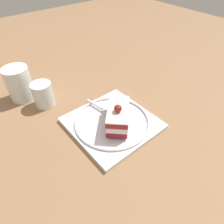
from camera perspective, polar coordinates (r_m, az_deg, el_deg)
name	(u,v)px	position (r m, az deg, el deg)	size (l,w,h in m)	color
ground_plane	(102,125)	(0.57, -2.84, -3.72)	(2.40, 2.40, 0.00)	#926A49
dessert_plate	(112,122)	(0.57, 0.00, -2.97)	(0.23, 0.23, 0.02)	white
cake_slice	(118,116)	(0.53, 1.70, -1.09)	(0.12, 0.12, 0.07)	maroon
whipped_cream_dollop	(118,99)	(0.61, 1.66, 3.87)	(0.03, 0.03, 0.03)	white
fork	(101,108)	(0.60, -3.24, 1.19)	(0.11, 0.03, 0.00)	silver
drink_glass_near	(20,85)	(0.71, -24.82, 6.92)	(0.08, 0.08, 0.11)	white
drink_glass_far	(43,95)	(0.66, -19.02, 4.53)	(0.06, 0.06, 0.08)	silver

